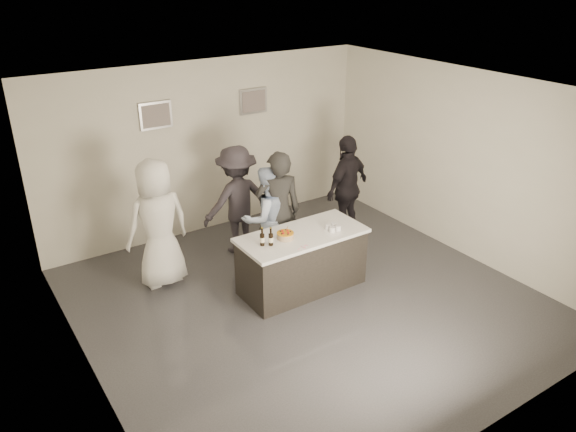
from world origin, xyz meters
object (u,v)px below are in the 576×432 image
object	(u,v)px
person_main_blue	(266,218)
person_guest_right	(347,188)
bar_counter	(302,261)
person_guest_left	(158,224)
beer_bottle_b	(271,237)
person_main_black	(278,212)
person_guest_back	(237,200)
cake	(285,236)
beer_bottle_a	(262,237)

from	to	relation	value
person_main_blue	person_guest_right	size ratio (longest dim) A/B	0.91
bar_counter	person_guest_left	world-z (taller)	person_guest_left
beer_bottle_b	person_main_black	world-z (taller)	person_main_black
person_main_black	person_guest_back	bearing A→B (deg)	-52.04
cake	person_guest_back	size ratio (longest dim) A/B	0.13
person_guest_left	person_main_black	bearing A→B (deg)	158.04
cake	beer_bottle_b	world-z (taller)	beer_bottle_b
person_guest_back	beer_bottle_a	bearing A→B (deg)	73.07
beer_bottle_b	person_main_blue	world-z (taller)	person_main_blue
person_main_black	beer_bottle_b	bearing A→B (deg)	72.79
person_guest_right	person_guest_back	distance (m)	1.91
person_main_black	person_guest_back	xyz separation A→B (m)	(-0.25, 0.84, -0.05)
bar_counter	person_main_blue	xyz separation A→B (m)	(-0.08, 0.85, 0.39)
cake	person_main_blue	world-z (taller)	person_main_blue
beer_bottle_a	person_main_blue	distance (m)	1.04
person_guest_back	person_guest_right	bearing A→B (deg)	162.52
cake	person_guest_right	size ratio (longest dim) A/B	0.13
cake	beer_bottle_a	distance (m)	0.39
beer_bottle_b	person_main_black	xyz separation A→B (m)	(0.61, 0.77, -0.07)
bar_counter	person_guest_back	size ratio (longest dim) A/B	1.02
person_guest_back	person_guest_left	bearing A→B (deg)	9.57
person_main_black	cake	bearing A→B (deg)	85.92
person_guest_right	beer_bottle_a	bearing A→B (deg)	6.09
beer_bottle_a	person_main_black	xyz separation A→B (m)	(0.71, 0.71, -0.07)
beer_bottle_b	bar_counter	bearing A→B (deg)	5.68
beer_bottle_a	person_guest_left	size ratio (longest dim) A/B	0.13
person_main_black	person_main_blue	distance (m)	0.23
person_main_blue	person_guest_right	bearing A→B (deg)	-173.58
beer_bottle_b	person_guest_left	xyz separation A→B (m)	(-1.09, 1.36, -0.06)
beer_bottle_a	person_main_blue	world-z (taller)	person_main_blue
cake	person_main_black	world-z (taller)	person_main_black
beer_bottle_b	person_guest_left	bearing A→B (deg)	128.76
person_guest_left	person_guest_right	xyz separation A→B (m)	(3.28, -0.30, -0.05)
beer_bottle_a	person_guest_back	xyz separation A→B (m)	(0.46, 1.55, -0.12)
beer_bottle_a	person_guest_left	bearing A→B (deg)	127.46
person_main_black	beer_bottle_a	bearing A→B (deg)	66.08
bar_counter	person_main_blue	size ratio (longest dim) A/B	1.11
bar_counter	beer_bottle_a	world-z (taller)	beer_bottle_a
bar_counter	person_main_black	size ratio (longest dim) A/B	0.97
cake	beer_bottle_b	distance (m)	0.30
beer_bottle_b	person_guest_back	distance (m)	1.66
bar_counter	beer_bottle_b	world-z (taller)	beer_bottle_b
person_guest_left	person_guest_right	size ratio (longest dim) A/B	1.06
person_guest_right	person_guest_back	size ratio (longest dim) A/B	1.01
cake	beer_bottle_a	size ratio (longest dim) A/B	0.94
beer_bottle_a	beer_bottle_b	distance (m)	0.12
cake	beer_bottle_b	xyz separation A→B (m)	(-0.28, -0.06, 0.09)
bar_counter	person_guest_right	xyz separation A→B (m)	(1.63, 1.00, 0.47)
cake	person_main_black	xyz separation A→B (m)	(0.34, 0.71, 0.03)
cake	bar_counter	bearing A→B (deg)	-1.43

